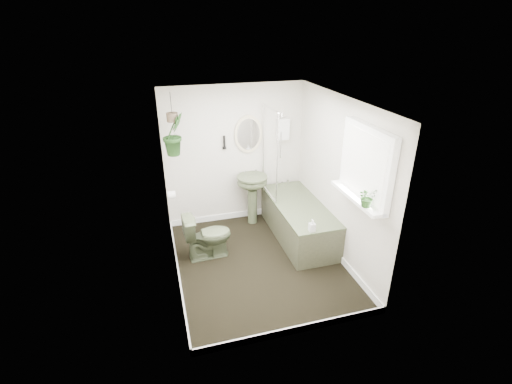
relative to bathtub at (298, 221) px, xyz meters
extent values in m
cube|color=black|center=(-0.80, -0.50, -0.30)|extent=(2.30, 2.80, 0.02)
cube|color=white|center=(-0.80, -0.50, 2.02)|extent=(2.30, 2.80, 0.02)
cube|color=beige|center=(-0.80, 0.91, 0.86)|extent=(2.30, 0.02, 2.30)
cube|color=beige|center=(-0.80, -1.91, 0.86)|extent=(2.30, 0.02, 2.30)
cube|color=beige|center=(-1.96, -0.50, 0.86)|extent=(0.02, 2.80, 2.30)
cube|color=beige|center=(0.36, -0.50, 0.86)|extent=(0.02, 2.80, 2.30)
cube|color=white|center=(-0.80, -0.50, -0.24)|extent=(2.30, 2.80, 0.10)
cube|color=white|center=(0.00, 0.84, 1.26)|extent=(0.20, 0.10, 0.35)
ellipsoid|color=beige|center=(-0.57, 0.87, 1.21)|extent=(0.46, 0.03, 0.62)
cylinder|color=black|center=(-0.97, 0.86, 1.11)|extent=(0.04, 0.04, 0.22)
cylinder|color=white|center=(-1.90, 0.20, 0.61)|extent=(0.11, 0.11, 0.11)
cube|color=white|center=(0.29, -1.20, 1.36)|extent=(0.08, 1.00, 0.90)
cube|color=white|center=(0.22, -1.20, 0.94)|extent=(0.18, 1.00, 0.04)
cube|color=white|center=(0.24, -1.20, 1.36)|extent=(0.01, 0.86, 0.76)
imported|color=#475136|center=(-1.46, -0.13, 0.05)|extent=(0.69, 0.42, 0.69)
imported|color=black|center=(0.18, -1.48, 1.08)|extent=(0.21, 0.18, 0.23)
imported|color=black|center=(-1.77, 0.45, 1.42)|extent=(0.42, 0.41, 0.60)
imported|color=#2E2728|center=(-0.14, -0.79, 0.38)|extent=(0.08, 0.08, 0.17)
cylinder|color=#4D3E2F|center=(-1.77, 0.45, 1.66)|extent=(0.16, 0.16, 0.12)
camera|label=1|loc=(-2.06, -4.72, 2.89)|focal=26.00mm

